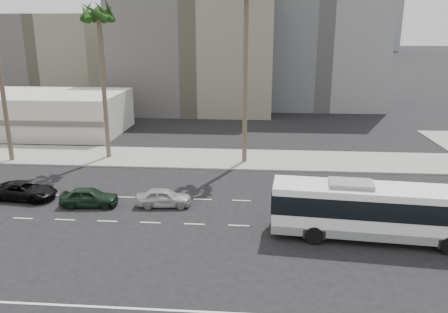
# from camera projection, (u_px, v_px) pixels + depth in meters

# --- Properties ---
(ground) EXTENTS (700.00, 700.00, 0.00)m
(ground) POSITION_uv_depth(u_px,v_px,m) (284.00, 227.00, 29.21)
(ground) COLOR black
(ground) RESTS_ON ground
(sidewalk_north) EXTENTS (120.00, 7.00, 0.15)m
(sidewalk_north) POSITION_uv_depth(u_px,v_px,m) (276.00, 160.00, 44.04)
(sidewalk_north) COLOR gray
(sidewalk_north) RESTS_ON ground
(commercial_low) EXTENTS (22.00, 12.16, 5.00)m
(commercial_low) POSITION_uv_depth(u_px,v_px,m) (35.00, 113.00, 55.67)
(commercial_low) COLOR beige
(commercial_low) RESTS_ON ground
(midrise_beige_west) EXTENTS (24.00, 18.00, 18.00)m
(midrise_beige_west) POSITION_uv_depth(u_px,v_px,m) (196.00, 53.00, 70.72)
(midrise_beige_west) COLOR #615D57
(midrise_beige_west) RESTS_ON ground
(midrise_gray_center) EXTENTS (20.00, 20.00, 26.00)m
(midrise_gray_center) POSITION_uv_depth(u_px,v_px,m) (318.00, 27.00, 74.81)
(midrise_gray_center) COLOR slate
(midrise_gray_center) RESTS_ON ground
(midrise_beige_far) EXTENTS (18.00, 16.00, 15.00)m
(midrise_beige_far) POSITION_uv_depth(u_px,v_px,m) (54.00, 60.00, 77.88)
(midrise_beige_far) COLOR #615D57
(midrise_beige_far) RESTS_ON ground
(city_bus) EXTENTS (12.95, 4.03, 3.66)m
(city_bus) POSITION_uv_depth(u_px,v_px,m) (376.00, 210.00, 27.13)
(city_bus) COLOR white
(city_bus) RESTS_ON ground
(car_a) EXTENTS (1.94, 4.13, 1.37)m
(car_a) POSITION_uv_depth(u_px,v_px,m) (164.00, 197.00, 32.55)
(car_a) COLOR #B0B0B0
(car_a) RESTS_ON ground
(car_b) EXTENTS (2.01, 4.31, 1.43)m
(car_b) POSITION_uv_depth(u_px,v_px,m) (89.00, 197.00, 32.55)
(car_b) COLOR black
(car_b) RESTS_ON ground
(car_c) EXTENTS (2.72, 5.11, 1.37)m
(car_c) POSITION_uv_depth(u_px,v_px,m) (24.00, 191.00, 33.91)
(car_c) COLOR black
(car_c) RESTS_ON ground
(palm_mid) EXTENTS (4.92, 4.92, 15.22)m
(palm_mid) POSITION_uv_depth(u_px,v_px,m) (98.00, 17.00, 41.19)
(palm_mid) COLOR brown
(palm_mid) RESTS_ON ground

